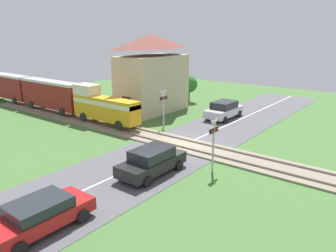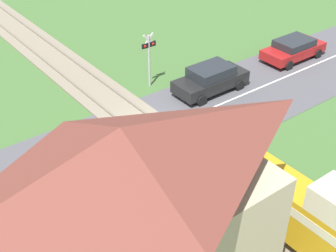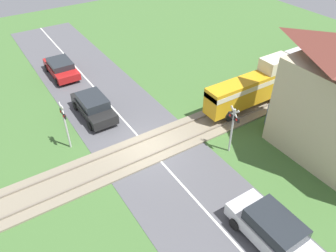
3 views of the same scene
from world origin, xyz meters
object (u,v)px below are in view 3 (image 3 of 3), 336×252
(train, at_px, (330,56))
(pedestrian_by_station, at_px, (270,114))
(car_behind_queue, at_px, (61,68))
(crossing_signal_west_approach, at_px, (65,120))
(crossing_signal_east_approach, at_px, (233,124))
(car_near_crossing, at_px, (93,106))
(car_far_side, at_px, (273,231))

(train, distance_m, pedestrian_by_station, 9.19)
(car_behind_queue, height_order, crossing_signal_west_approach, crossing_signal_west_approach)
(train, xyz_separation_m, crossing_signal_west_approach, (-2.81, -21.02, 0.16))
(train, bearing_deg, crossing_signal_west_approach, -97.62)
(car_behind_queue, distance_m, crossing_signal_east_approach, 15.98)
(car_near_crossing, xyz_separation_m, pedestrian_by_station, (7.30, 9.56, 0.02))
(train, relative_size, crossing_signal_west_approach, 7.59)
(car_near_crossing, xyz_separation_m, car_behind_queue, (-6.99, 0.00, -0.08))
(crossing_signal_east_approach, relative_size, pedestrian_by_station, 1.79)
(car_near_crossing, height_order, crossing_signal_east_approach, crossing_signal_east_approach)
(train, height_order, car_near_crossing, train)
(car_behind_queue, distance_m, pedestrian_by_station, 17.19)
(car_behind_queue, bearing_deg, crossing_signal_east_approach, 20.11)
(crossing_signal_east_approach, bearing_deg, car_far_side, -23.97)
(train, xyz_separation_m, car_behind_queue, (-12.14, -18.42, -1.17))
(crossing_signal_west_approach, bearing_deg, crossing_signal_east_approach, 55.11)
(crossing_signal_east_approach, bearing_deg, train, 102.26)
(train, xyz_separation_m, car_near_crossing, (-5.15, -18.42, -1.09))
(car_near_crossing, bearing_deg, car_behind_queue, 180.00)
(crossing_signal_east_approach, bearing_deg, pedestrian_by_station, 99.24)
(car_behind_queue, bearing_deg, car_near_crossing, 0.00)
(crossing_signal_east_approach, bearing_deg, car_behind_queue, -159.89)
(car_far_side, height_order, pedestrian_by_station, pedestrian_by_station)
(car_far_side, distance_m, crossing_signal_west_approach, 12.76)
(car_near_crossing, height_order, crossing_signal_west_approach, crossing_signal_west_approach)
(train, bearing_deg, crossing_signal_east_approach, -77.74)
(crossing_signal_west_approach, distance_m, crossing_signal_east_approach, 9.84)
(car_near_crossing, relative_size, crossing_signal_east_approach, 1.35)
(car_far_side, distance_m, crossing_signal_east_approach, 6.50)
(car_behind_queue, relative_size, crossing_signal_west_approach, 1.34)
(car_far_side, height_order, crossing_signal_east_approach, crossing_signal_east_approach)
(train, distance_m, crossing_signal_west_approach, 21.21)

